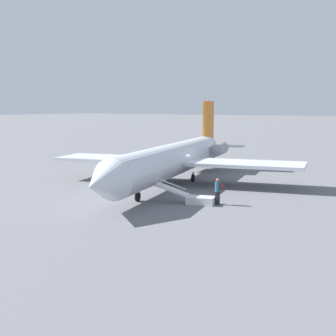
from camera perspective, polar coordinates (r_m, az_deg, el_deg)
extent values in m
plane|color=slate|center=(38.21, 0.44, -2.08)|extent=(600.00, 600.00, 0.00)
cylinder|color=silver|center=(37.93, 0.44, 0.97)|extent=(21.66, 8.18, 2.64)
cone|color=silver|center=(26.69, -8.16, -1.87)|extent=(3.48, 3.25, 2.59)
cone|color=silver|center=(49.93, 5.12, 2.51)|extent=(3.99, 3.39, 2.59)
cube|color=orange|center=(49.10, 4.96, 5.66)|extent=(3.62, 1.16, 4.22)
cube|color=silver|center=(49.60, 5.03, 2.78)|extent=(3.45, 7.55, 0.13)
cube|color=silver|center=(37.55, 9.50, 0.49)|extent=(6.44, 9.90, 0.26)
cube|color=silver|center=(41.19, -6.83, 1.15)|extent=(6.44, 9.90, 0.26)
cylinder|color=gray|center=(45.98, 6.26, 2.31)|extent=(3.37, 1.97, 1.19)
cylinder|color=gray|center=(46.95, 1.84, 2.46)|extent=(3.37, 1.97, 1.19)
cylinder|color=black|center=(31.66, -3.71, -3.50)|extent=(0.67, 0.33, 0.65)
cylinder|color=gray|center=(31.59, -3.72, -2.74)|extent=(0.12, 0.12, 0.20)
cylinder|color=black|center=(39.85, 3.06, -1.22)|extent=(0.67, 0.33, 0.65)
cylinder|color=gray|center=(39.79, 3.07, -0.61)|extent=(0.12, 0.12, 0.20)
cylinder|color=black|center=(40.57, -0.16, -1.06)|extent=(0.67, 0.33, 0.65)
cylinder|color=gray|center=(40.51, -0.16, -0.46)|extent=(0.12, 0.12, 0.20)
cube|color=silver|center=(30.81, 4.04, -3.96)|extent=(1.53, 2.02, 0.50)
cube|color=silver|center=(31.27, 0.51, -2.66)|extent=(1.45, 2.39, 0.80)
cube|color=silver|center=(30.77, 0.24, -1.88)|extent=(0.63, 2.16, 0.75)
cube|color=#23232D|center=(30.73, 6.05, -3.68)|extent=(0.27, 0.32, 0.85)
cylinder|color=#265972|center=(30.59, 6.07, -2.30)|extent=(0.36, 0.36, 0.65)
sphere|color=#936B4C|center=(30.52, 6.08, -1.47)|extent=(0.24, 0.24, 0.24)
cube|color=#592323|center=(30.53, 6.57, -2.26)|extent=(0.32, 0.25, 0.44)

